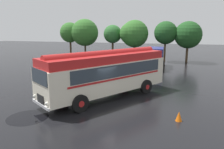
# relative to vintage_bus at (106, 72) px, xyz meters

# --- Properties ---
(ground_plane) EXTENTS (120.00, 120.00, 0.00)m
(ground_plane) POSITION_rel_vintage_bus_xyz_m (-0.23, -0.94, -1.89)
(ground_plane) COLOR black
(vintage_bus) EXTENTS (7.74, 9.69, 3.49)m
(vintage_bus) POSITION_rel_vintage_bus_xyz_m (0.00, 0.00, 0.00)
(vintage_bus) COLOR silver
(vintage_bus) RESTS_ON ground
(car_near_left) EXTENTS (2.35, 4.38, 1.66)m
(car_near_left) POSITION_rel_vintage_bus_xyz_m (-3.37, 12.76, -1.05)
(car_near_left) COLOR #144C28
(car_near_left) RESTS_ON ground
(car_mid_left) EXTENTS (2.38, 4.39, 1.66)m
(car_mid_left) POSITION_rel_vintage_bus_xyz_m (-0.69, 12.66, -1.05)
(car_mid_left) COLOR #144C28
(car_mid_left) RESTS_ON ground
(box_van) EXTENTS (2.39, 5.80, 2.50)m
(box_van) POSITION_rel_vintage_bus_xyz_m (2.47, 13.45, -0.53)
(box_van) COLOR navy
(box_van) RESTS_ON ground
(tree_far_left) EXTENTS (3.41, 3.41, 5.99)m
(tree_far_left) POSITION_rel_vintage_bus_xyz_m (-12.35, 19.98, 2.39)
(tree_far_left) COLOR #4C3823
(tree_far_left) RESTS_ON ground
(tree_left_of_centre) EXTENTS (4.46, 4.46, 6.52)m
(tree_left_of_centre) POSITION_rel_vintage_bus_xyz_m (-9.65, 19.55, 2.41)
(tree_left_of_centre) COLOR #4C3823
(tree_left_of_centre) RESTS_ON ground
(tree_centre) EXTENTS (2.92, 2.92, 5.54)m
(tree_centre) POSITION_rel_vintage_bus_xyz_m (-4.83, 19.55, 2.15)
(tree_centre) COLOR #4C3823
(tree_centre) RESTS_ON ground
(tree_right_of_centre) EXTENTS (4.40, 4.24, 6.28)m
(tree_right_of_centre) POSITION_rel_vintage_bus_xyz_m (-1.38, 19.18, 2.27)
(tree_right_of_centre) COLOR #4C3823
(tree_right_of_centre) RESTS_ON ground
(tree_far_right) EXTENTS (3.40, 3.40, 6.04)m
(tree_far_right) POSITION_rel_vintage_bus_xyz_m (3.41, 19.01, 2.44)
(tree_far_right) COLOR #4C3823
(tree_far_right) RESTS_ON ground
(tree_extra_right) EXTENTS (3.94, 3.94, 6.02)m
(tree_extra_right) POSITION_rel_vintage_bus_xyz_m (6.75, 19.12, 2.15)
(tree_extra_right) COLOR #4C3823
(tree_extra_right) RESTS_ON ground
(traffic_cone) EXTENTS (0.36, 0.36, 0.55)m
(traffic_cone) POSITION_rel_vintage_bus_xyz_m (5.06, -3.07, -1.62)
(traffic_cone) COLOR orange
(traffic_cone) RESTS_ON ground
(puddle_patch) EXTENTS (2.34, 2.34, 0.01)m
(puddle_patch) POSITION_rel_vintage_bus_xyz_m (-3.28, -4.84, -1.89)
(puddle_patch) COLOR black
(puddle_patch) RESTS_ON ground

